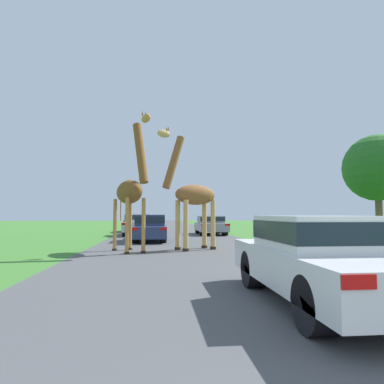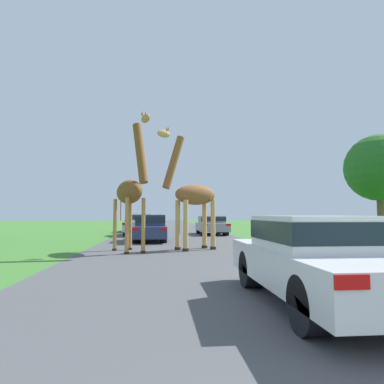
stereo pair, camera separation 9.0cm
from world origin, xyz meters
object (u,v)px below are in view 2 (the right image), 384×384
(giraffe_near_road, at_px, (192,196))
(tree_left_edge, at_px, (379,168))
(giraffe_companion, at_px, (131,189))
(car_queue_right, at_px, (151,227))
(car_far_ahead, at_px, (212,224))
(car_verge_right, at_px, (139,224))
(car_queue_left, at_px, (139,222))
(car_lead_maroon, at_px, (321,256))

(giraffe_near_road, distance_m, tree_left_edge, 20.42)
(tree_left_edge, bearing_deg, giraffe_companion, -146.05)
(car_queue_right, relative_size, car_far_ahead, 1.09)
(giraffe_near_road, xyz_separation_m, car_far_ahead, (2.39, 10.58, -1.47))
(giraffe_companion, height_order, car_verge_right, giraffe_companion)
(car_queue_left, xyz_separation_m, tree_left_edge, (19.37, -3.01, 4.42))
(giraffe_near_road, distance_m, car_far_ahead, 10.95)
(car_queue_right, xyz_separation_m, car_queue_left, (-1.28, 9.93, 0.02))
(giraffe_near_road, height_order, car_queue_left, giraffe_near_road)
(giraffe_companion, relative_size, tree_left_edge, 0.65)
(giraffe_near_road, distance_m, car_verge_right, 10.52)
(giraffe_companion, bearing_deg, car_verge_right, -113.96)
(giraffe_companion, bearing_deg, car_far_ahead, -138.87)
(car_queue_right, height_order, car_queue_left, car_queue_right)
(car_queue_right, height_order, car_verge_right, car_verge_right)
(giraffe_companion, bearing_deg, car_queue_right, -121.83)
(giraffe_companion, xyz_separation_m, car_queue_left, (-0.65, 15.61, -1.64))
(giraffe_near_road, distance_m, car_lead_maroon, 8.76)
(car_lead_maroon, xyz_separation_m, car_queue_right, (-3.11, 13.59, -0.02))
(car_lead_maroon, bearing_deg, car_far_ahead, 86.70)
(giraffe_companion, xyz_separation_m, tree_left_edge, (18.72, 12.60, 2.78))
(tree_left_edge, bearing_deg, car_far_ahead, -174.31)
(car_lead_maroon, bearing_deg, car_queue_left, 100.56)
(giraffe_near_road, xyz_separation_m, car_lead_maroon, (1.29, -8.55, -1.42))
(car_lead_maroon, distance_m, car_verge_right, 19.04)
(car_queue_right, relative_size, car_verge_right, 1.15)
(car_lead_maroon, xyz_separation_m, tree_left_edge, (14.99, 20.51, 4.42))
(giraffe_near_road, distance_m, giraffe_companion, 2.54)
(car_queue_left, relative_size, car_verge_right, 1.05)
(car_lead_maroon, relative_size, car_queue_right, 0.94)
(car_far_ahead, bearing_deg, tree_left_edge, 5.69)
(giraffe_companion, distance_m, car_verge_right, 10.82)
(giraffe_companion, xyz_separation_m, car_queue_right, (0.62, 5.68, -1.66))
(tree_left_edge, bearing_deg, car_queue_right, -159.07)
(car_queue_left, bearing_deg, car_lead_maroon, -79.44)
(car_queue_left, distance_m, car_far_ahead, 7.03)
(car_far_ahead, xyz_separation_m, tree_left_edge, (13.88, 1.38, 4.47))
(giraffe_near_road, xyz_separation_m, car_queue_left, (-3.10, 14.97, -1.42))
(giraffe_companion, distance_m, car_queue_left, 15.71)
(car_verge_right, bearing_deg, car_lead_maroon, -77.78)
(giraffe_companion, xyz_separation_m, car_far_ahead, (4.83, 11.22, -1.69))
(giraffe_near_road, bearing_deg, car_far_ahead, -40.50)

